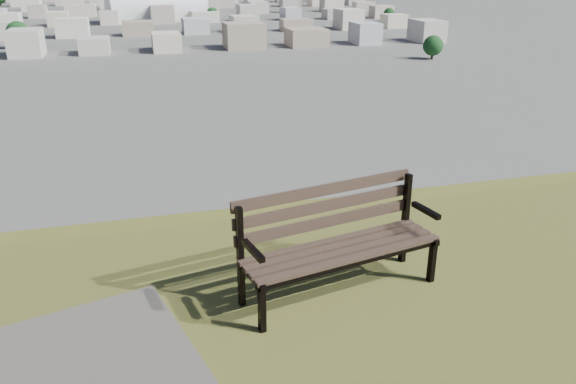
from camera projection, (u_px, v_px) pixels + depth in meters
name	position (u px, v px, depth m)	size (l,w,h in m)	color
park_bench	(336.00, 235.00, 5.47)	(2.07, 1.02, 1.04)	#443427
arena	(157.00, 11.00, 293.38)	(52.69, 30.14, 20.93)	silver
city_blocks	(131.00, 5.00, 364.41)	(395.00, 361.00, 7.00)	beige
city_trees	(79.00, 12.00, 290.09)	(406.52, 387.20, 9.98)	#302118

